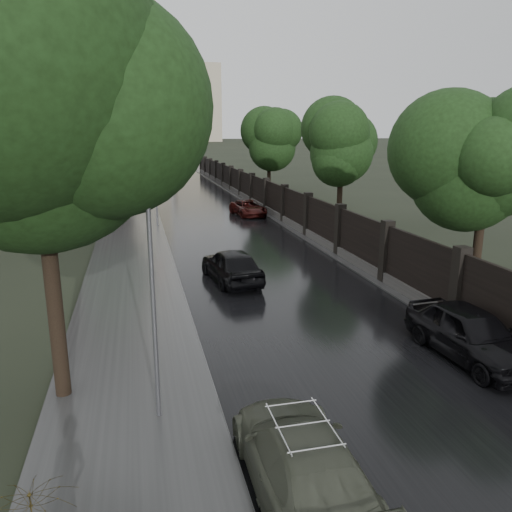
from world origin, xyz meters
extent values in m
plane|color=black|center=(0.00, 0.00, 0.00)|extent=(800.00, 800.00, 0.00)
cube|color=black|center=(0.00, 190.00, 0.01)|extent=(8.00, 420.00, 0.02)
cube|color=#2D2D2D|center=(-6.00, 190.00, 0.08)|extent=(4.00, 420.00, 0.16)
cube|color=#2D2D2D|center=(5.50, 190.00, 0.04)|extent=(3.00, 420.00, 0.08)
cube|color=#383533|center=(4.60, 32.00, 0.25)|extent=(0.40, 75.00, 0.50)
cube|color=black|center=(4.60, 32.00, 1.50)|extent=(0.15, 75.00, 2.00)
cube|color=black|center=(4.60, 70.00, 1.35)|extent=(0.45, 0.45, 2.70)
cylinder|color=black|center=(-7.60, 3.00, 3.58)|extent=(0.36, 0.36, 7.15)
sphere|color=black|center=(-7.60, 3.00, 6.44)|extent=(5.44, 5.44, 5.44)
cylinder|color=black|center=(-8.00, 30.00, 2.93)|extent=(0.36, 0.36, 5.85)
sphere|color=black|center=(-8.00, 30.00, 5.27)|extent=(4.25, 4.25, 4.25)
cylinder|color=black|center=(7.50, 8.00, 2.76)|extent=(0.36, 0.36, 5.53)
sphere|color=black|center=(7.50, 8.00, 4.97)|extent=(4.08, 4.08, 4.08)
cylinder|color=black|center=(7.50, 22.00, 2.76)|extent=(0.36, 0.36, 5.53)
sphere|color=black|center=(7.50, 22.00, 4.97)|extent=(4.08, 4.08, 4.08)
cylinder|color=black|center=(7.50, 40.00, 2.76)|extent=(0.36, 0.36, 5.53)
sphere|color=black|center=(7.50, 40.00, 4.97)|extent=(4.08, 4.08, 4.08)
cylinder|color=#59595E|center=(-5.40, 1.50, 2.50)|extent=(0.10, 0.10, 5.00)
cube|color=#59595E|center=(-5.40, 1.50, 5.05)|extent=(0.25, 0.12, 0.12)
cylinder|color=#59595E|center=(-4.30, 25.00, 1.50)|extent=(0.12, 0.12, 3.00)
imported|color=#59595E|center=(-4.30, 25.00, 3.50)|extent=(0.16, 0.20, 1.00)
sphere|color=#FF0C0C|center=(-4.30, 24.85, 3.35)|extent=(0.14, 0.14, 0.14)
cube|color=black|center=(-18.00, 52.00, 10.00)|extent=(24.00, 18.00, 20.00)
cube|color=tan|center=(-32.00, 300.00, 22.00)|extent=(28.00, 22.00, 44.00)
cube|color=tan|center=(32.00, 300.00, 22.00)|extent=(28.00, 22.00, 44.00)
cube|color=tan|center=(0.00, 300.00, 30.00)|extent=(30.00, 30.00, 60.00)
cube|color=tan|center=(0.00, 300.00, 70.00)|extent=(22.00, 22.00, 40.00)
imported|color=#434738|center=(-3.03, -1.43, 0.67)|extent=(1.94, 4.67, 1.35)
imported|color=black|center=(-1.80, 11.61, 0.75)|extent=(2.31, 4.57, 1.49)
imported|color=black|center=(3.40, 2.67, 0.76)|extent=(2.04, 4.56, 1.52)
imported|color=black|center=(2.72, 28.35, 0.59)|extent=(2.46, 4.44, 1.18)
imported|color=black|center=(-6.97, -3.55, 2.48)|extent=(1.18, 1.19, 0.95)
camera|label=1|loc=(-5.63, -8.71, 6.35)|focal=35.00mm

